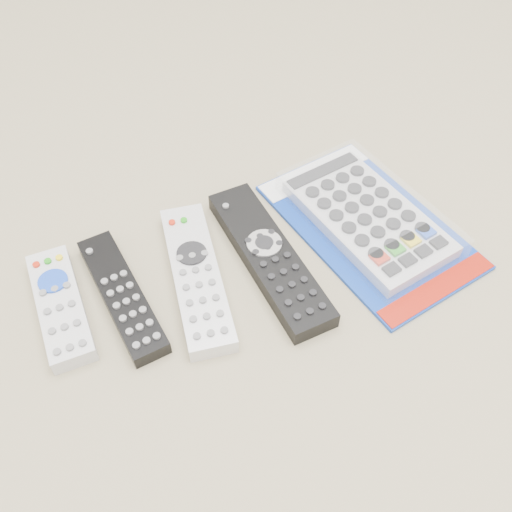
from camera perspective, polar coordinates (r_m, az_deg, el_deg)
name	(u,v)px	position (r m, az deg, el deg)	size (l,w,h in m)	color
remote_small_grey	(60,306)	(0.73, -18.98, -4.73)	(0.06, 0.17, 0.03)	#B7B7BA
remote_slim_black	(122,295)	(0.72, -13.25, -3.83)	(0.06, 0.20, 0.02)	black
remote_silver_dvd	(197,276)	(0.72, -5.97, -2.02)	(0.10, 0.23, 0.03)	silver
remote_large_black	(269,257)	(0.73, 1.33, -0.09)	(0.06, 0.25, 0.03)	black
jumbo_remote_packaged	(368,216)	(0.79, 11.14, 3.91)	(0.21, 0.31, 0.04)	#0D3399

